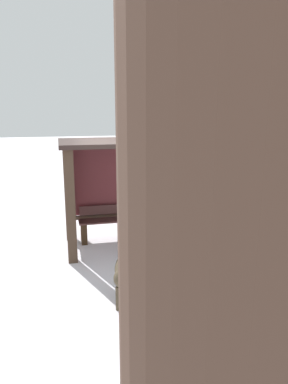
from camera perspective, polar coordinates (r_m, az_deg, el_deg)
The scene contains 6 objects.
ground_plane at distance 7.80m, azimuth -0.45°, elevation -8.08°, with size 60.00×60.00×0.00m, color white.
bus_shelter at distance 7.56m, azimuth -1.63°, elevation 3.49°, with size 3.23×1.56×2.20m.
bench_left_inside at distance 7.90m, azimuth -5.74°, elevation -5.14°, with size 1.23×0.37×0.76m.
bench_center_inside at distance 8.17m, azimuth 3.57°, elevation -4.65°, with size 1.23×0.37×0.71m.
person_walking at distance 5.70m, azimuth 4.69°, elevation -5.15°, with size 0.64×0.32×1.76m.
dog at distance 5.37m, azimuth -2.95°, elevation -12.29°, with size 0.50×1.13×0.74m.
Camera 1 is at (-1.61, -7.09, 2.83)m, focal length 33.88 mm.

